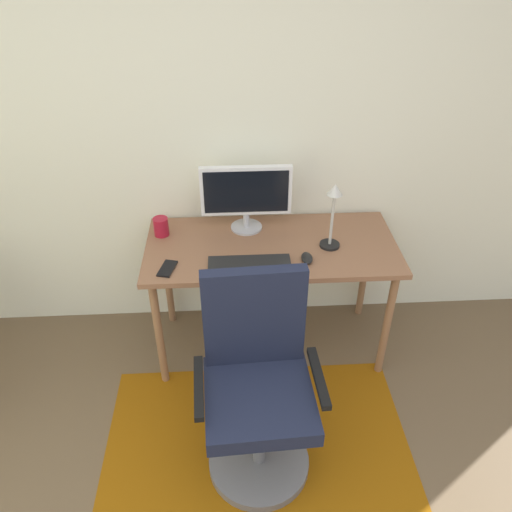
# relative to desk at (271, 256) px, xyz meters

# --- Properties ---
(wall_back) EXTENTS (6.00, 0.10, 2.60)m
(wall_back) POSITION_rel_desk_xyz_m (-0.21, 0.39, 0.62)
(wall_back) COLOR white
(wall_back) RESTS_ON ground
(area_rug) EXTENTS (1.56, 1.07, 0.01)m
(area_rug) POSITION_rel_desk_xyz_m (-0.12, -0.75, -0.67)
(area_rug) COLOR #844908
(area_rug) RESTS_ON ground
(desk) EXTENTS (1.39, 0.64, 0.76)m
(desk) POSITION_rel_desk_xyz_m (0.00, 0.00, 0.00)
(desk) COLOR brown
(desk) RESTS_ON ground
(monitor) EXTENTS (0.51, 0.18, 0.39)m
(monitor) POSITION_rel_desk_xyz_m (-0.13, 0.18, 0.31)
(monitor) COLOR #B2B2B7
(monitor) RESTS_ON desk
(keyboard) EXTENTS (0.43, 0.13, 0.02)m
(keyboard) POSITION_rel_desk_xyz_m (-0.13, -0.18, 0.09)
(keyboard) COLOR black
(keyboard) RESTS_ON desk
(computer_mouse) EXTENTS (0.06, 0.10, 0.03)m
(computer_mouse) POSITION_rel_desk_xyz_m (0.17, -0.17, 0.10)
(computer_mouse) COLOR black
(computer_mouse) RESTS_ON desk
(coffee_cup) EXTENTS (0.08, 0.08, 0.11)m
(coffee_cup) POSITION_rel_desk_xyz_m (-0.61, 0.14, 0.13)
(coffee_cup) COLOR maroon
(coffee_cup) RESTS_ON desk
(cell_phone) EXTENTS (0.10, 0.15, 0.01)m
(cell_phone) POSITION_rel_desk_xyz_m (-0.55, -0.20, 0.09)
(cell_phone) COLOR black
(cell_phone) RESTS_ON desk
(desk_lamp) EXTENTS (0.11, 0.11, 0.38)m
(desk_lamp) POSITION_rel_desk_xyz_m (0.32, -0.03, 0.31)
(desk_lamp) COLOR black
(desk_lamp) RESTS_ON desk
(office_chair) EXTENTS (0.58, 0.50, 1.05)m
(office_chair) POSITION_rel_desk_xyz_m (-0.12, -0.78, -0.22)
(office_chair) COLOR slate
(office_chair) RESTS_ON ground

